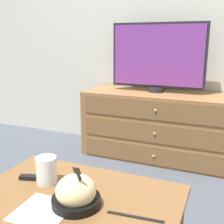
# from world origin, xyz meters

# --- Properties ---
(ground_plane) EXTENTS (12.00, 12.00, 0.00)m
(ground_plane) POSITION_xyz_m (0.00, 0.00, 0.00)
(ground_plane) COLOR #474C56
(wall_back) EXTENTS (12.00, 0.05, 2.60)m
(wall_back) POSITION_xyz_m (0.00, 0.03, 1.30)
(wall_back) COLOR silver
(wall_back) RESTS_ON ground_plane
(dresser) EXTENTS (1.41, 0.48, 0.60)m
(dresser) POSITION_xyz_m (-0.04, -0.26, 0.30)
(dresser) COLOR olive
(dresser) RESTS_ON ground_plane
(tv) EXTENTS (0.84, 0.14, 0.61)m
(tv) POSITION_xyz_m (-0.12, -0.20, 0.92)
(tv) COLOR #232328
(tv) RESTS_ON dresser
(coffee_table) EXTENTS (0.80, 0.53, 0.47)m
(coffee_table) POSITION_xyz_m (-0.02, -1.84, 0.39)
(coffee_table) COLOR brown
(coffee_table) RESTS_ON ground_plane
(takeout_bowl) EXTENTS (0.18, 0.18, 0.17)m
(takeout_bowl) POSITION_xyz_m (0.01, -1.89, 0.52)
(takeout_bowl) COLOR black
(takeout_bowl) RESTS_ON coffee_table
(drink_cup) EXTENTS (0.09, 0.09, 0.11)m
(drink_cup) POSITION_xyz_m (-0.18, -1.79, 0.52)
(drink_cup) COLOR beige
(drink_cup) RESTS_ON coffee_table
(napkin) EXTENTS (0.19, 0.19, 0.00)m
(napkin) POSITION_xyz_m (-0.08, -1.97, 0.47)
(napkin) COLOR white
(napkin) RESTS_ON coffee_table
(knife) EXTENTS (0.20, 0.03, 0.01)m
(knife) POSITION_xyz_m (0.24, -1.88, 0.47)
(knife) COLOR black
(knife) RESTS_ON coffee_table
(remote_control) EXTENTS (0.14, 0.07, 0.02)m
(remote_control) POSITION_xyz_m (-0.25, -1.79, 0.48)
(remote_control) COLOR black
(remote_control) RESTS_ON coffee_table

